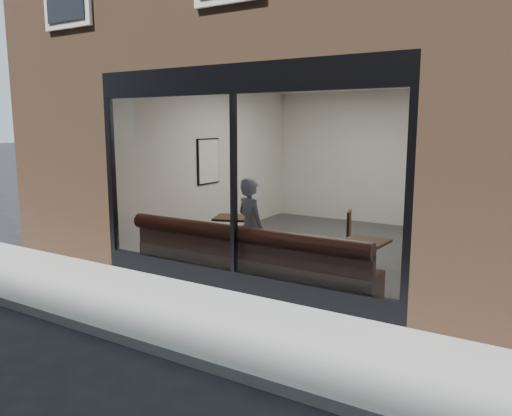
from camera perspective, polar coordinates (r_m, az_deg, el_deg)
The scene contains 21 objects.
ground at distance 5.89m, azimuth -14.11°, elevation -14.68°, with size 120.00×120.00×0.00m, color black.
sidewalk_near at distance 6.57m, azimuth -7.73°, elevation -11.84°, with size 40.00×2.00×0.01m, color gray.
kerb_near at distance 5.84m, azimuth -14.50°, elevation -14.29°, with size 40.00×0.10×0.12m, color gray.
host_building_pier_left at distance 14.01m, azimuth -1.54°, elevation 6.28°, with size 2.50×12.00×3.20m, color brown.
host_building_backfill at distance 15.23m, azimuth 16.86°, elevation 6.13°, with size 5.00×6.00×3.20m, color brown.
cafe_floor at distance 9.83m, azimuth 7.26°, elevation -4.51°, with size 6.00×6.00×0.00m, color #2D2D30.
cafe_ceiling at distance 9.58m, azimuth 7.66°, elevation 14.23°, with size 6.00×6.00×0.00m, color white.
cafe_wall_back at distance 12.35m, azimuth 13.21°, elevation 5.60°, with size 5.00×5.00×0.00m, color silver.
cafe_wall_left at distance 10.83m, azimuth -4.68°, elevation 5.31°, with size 6.00×6.00×0.00m, color silver.
cafe_wall_right at distance 8.85m, azimuth 22.33°, elevation 3.69°, with size 6.00×6.00×0.00m, color silver.
storefront_kick at distance 7.31m, azimuth -2.48°, elevation -8.32°, with size 5.00×0.10×0.30m, color black.
storefront_header at distance 6.99m, azimuth -2.65°, elevation 14.53°, with size 5.00×0.10×0.40m, color black.
storefront_mullion at distance 7.01m, azimuth -2.56°, elevation 2.64°, with size 0.06×0.10×2.50m, color black.
storefront_glass at distance 6.98m, azimuth -2.70°, elevation 2.62°, with size 4.80×4.80×0.00m, color white.
banquette at distance 7.61m, azimuth -0.78°, elevation -7.01°, with size 4.00×0.55×0.45m, color #3D1A16.
person at distance 7.79m, azimuth -0.60°, elevation -2.30°, with size 0.58×0.38×1.59m, color #8997B4.
cafe_table_left at distance 8.95m, azimuth -2.75°, elevation -1.11°, with size 0.60×0.60×0.04m, color black.
cafe_table_right at distance 7.28m, azimuth 12.33°, elevation -3.78°, with size 0.59×0.59×0.04m, color black.
cafe_chair_left at distance 9.79m, azimuth -1.45°, elevation -3.17°, with size 0.37×0.37×0.04m, color black.
cafe_chair_right at distance 8.74m, azimuth 9.23°, elevation -4.84°, with size 0.39×0.39×0.04m, color black.
wall_poster at distance 10.59m, azimuth -5.40°, elevation 5.34°, with size 0.02×0.67×0.90m, color white.
Camera 1 is at (3.92, -3.70, 2.38)m, focal length 35.00 mm.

